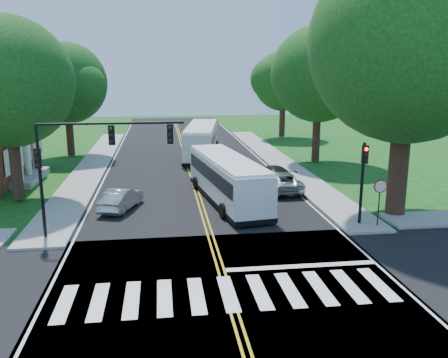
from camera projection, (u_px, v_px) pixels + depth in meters
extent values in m
plane|color=#104011|center=(226.00, 288.00, 18.43)|extent=(140.00, 140.00, 0.00)
cube|color=black|center=(194.00, 181.00, 35.80)|extent=(14.00, 96.00, 0.01)
cube|color=black|center=(226.00, 288.00, 18.43)|extent=(60.00, 12.00, 0.01)
cube|color=gold|center=(190.00, 170.00, 39.66)|extent=(0.36, 70.00, 0.01)
cube|color=silver|center=(107.00, 173.00, 38.78)|extent=(0.12, 70.00, 0.01)
cube|color=silver|center=(269.00, 168.00, 40.54)|extent=(0.12, 70.00, 0.01)
cube|color=silver|center=(228.00, 293.00, 17.94)|extent=(12.60, 3.00, 0.01)
cube|color=silver|center=(302.00, 266.00, 20.42)|extent=(6.60, 0.40, 0.01)
cube|color=gray|center=(93.00, 165.00, 41.47)|extent=(2.60, 40.00, 0.15)
cube|color=gray|center=(278.00, 161.00, 43.62)|extent=(2.60, 40.00, 0.15)
cylinder|color=#371E16|center=(399.00, 162.00, 26.87)|extent=(1.10, 1.10, 6.00)
sphere|color=#296A1F|center=(409.00, 43.00, 25.39)|extent=(10.80, 10.80, 10.80)
cylinder|color=#371E16|center=(16.00, 162.00, 29.87)|extent=(0.70, 0.70, 4.80)
sphere|color=#296A1F|center=(7.00, 82.00, 28.74)|extent=(8.00, 8.00, 8.00)
cylinder|color=#371E16|center=(70.00, 133.00, 45.43)|extent=(0.70, 0.70, 4.40)
sphere|color=#296A1F|center=(66.00, 83.00, 44.37)|extent=(7.60, 7.60, 7.60)
cylinder|color=#371E16|center=(316.00, 134.00, 42.49)|extent=(0.70, 0.70, 5.00)
sphere|color=#296A1F|center=(319.00, 74.00, 41.30)|extent=(8.40, 8.40, 8.40)
cylinder|color=#371E16|center=(282.00, 119.00, 58.13)|extent=(0.70, 0.70, 4.40)
sphere|color=#296A1F|center=(283.00, 81.00, 57.10)|extent=(7.20, 7.20, 7.20)
cube|color=silver|center=(24.00, 123.00, 35.13)|extent=(1.40, 6.00, 0.45)
cube|color=gray|center=(29.00, 177.00, 36.07)|extent=(1.80, 6.00, 0.50)
cylinder|color=silver|center=(19.00, 159.00, 33.52)|extent=(0.50, 0.50, 4.20)
cylinder|color=silver|center=(27.00, 153.00, 35.65)|extent=(0.50, 0.50, 4.20)
cylinder|color=silver|center=(34.00, 149.00, 37.77)|extent=(0.50, 0.50, 4.20)
cylinder|color=black|center=(42.00, 192.00, 23.08)|extent=(0.16, 0.16, 4.60)
cube|color=black|center=(38.00, 158.00, 22.55)|extent=(0.30, 0.22, 0.95)
sphere|color=black|center=(37.00, 153.00, 22.35)|extent=(0.18, 0.18, 0.18)
cylinder|color=black|center=(111.00, 123.00, 22.79)|extent=(7.00, 0.12, 0.12)
cube|color=black|center=(112.00, 135.00, 22.77)|extent=(0.30, 0.22, 0.95)
cube|color=black|center=(170.00, 134.00, 23.13)|extent=(0.30, 0.22, 0.95)
cylinder|color=black|center=(362.00, 183.00, 25.23)|extent=(0.16, 0.16, 4.40)
cube|color=black|center=(365.00, 154.00, 24.73)|extent=(0.30, 0.22, 0.95)
sphere|color=#FF0A05|center=(367.00, 149.00, 24.52)|extent=(0.18, 0.18, 0.18)
cylinder|color=black|center=(379.00, 205.00, 25.11)|extent=(0.06, 0.06, 2.20)
cylinder|color=#A50A07|center=(380.00, 186.00, 24.84)|extent=(0.76, 0.04, 0.76)
cube|color=silver|center=(227.00, 179.00, 30.09)|extent=(3.97, 11.21, 2.56)
cube|color=black|center=(227.00, 172.00, 29.98)|extent=(3.92, 10.46, 0.88)
cube|color=black|center=(206.00, 159.00, 35.20)|extent=(2.27, 0.43, 1.49)
cube|color=orange|center=(206.00, 148.00, 35.01)|extent=(1.58, 0.33, 0.30)
cube|color=black|center=(227.00, 197.00, 30.34)|extent=(4.03, 11.32, 0.28)
cube|color=silver|center=(227.00, 159.00, 29.79)|extent=(3.87, 10.88, 0.20)
cylinder|color=black|center=(229.00, 181.00, 34.04)|extent=(0.43, 0.93, 0.89)
cylinder|color=black|center=(196.00, 183.00, 33.38)|extent=(0.43, 0.93, 0.89)
cylinder|color=black|center=(263.00, 207.00, 27.51)|extent=(0.43, 0.93, 0.89)
cylinder|color=black|center=(223.00, 211.00, 26.85)|extent=(0.43, 0.93, 0.89)
cube|color=silver|center=(201.00, 141.00, 45.64)|extent=(4.33, 11.96, 2.73)
cube|color=black|center=(201.00, 136.00, 45.53)|extent=(4.27, 11.16, 0.94)
cube|color=black|center=(205.00, 130.00, 51.31)|extent=(2.41, 0.48, 1.59)
cube|color=orange|center=(205.00, 121.00, 51.11)|extent=(1.68, 0.36, 0.32)
cube|color=black|center=(202.00, 153.00, 45.92)|extent=(4.40, 12.06, 0.30)
cube|color=silver|center=(201.00, 126.00, 45.32)|extent=(4.23, 11.60, 0.22)
cylinder|color=black|center=(216.00, 145.00, 49.62)|extent=(0.46, 0.99, 0.95)
cylinder|color=black|center=(192.00, 145.00, 49.68)|extent=(0.46, 0.99, 0.95)
cylinder|color=black|center=(213.00, 159.00, 42.38)|extent=(0.46, 0.99, 0.95)
cylinder|color=black|center=(184.00, 158.00, 42.44)|extent=(0.46, 0.99, 0.95)
imported|color=#A4A6AB|center=(121.00, 199.00, 28.52)|extent=(2.59, 4.22, 1.31)
imported|color=#B3B5BA|center=(280.00, 181.00, 32.90)|extent=(2.38, 4.94, 1.36)
imported|color=black|center=(271.00, 174.00, 35.24)|extent=(3.19, 4.94, 1.33)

